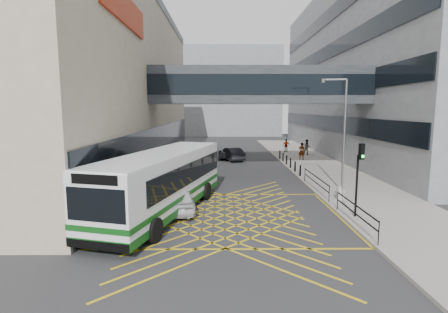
{
  "coord_description": "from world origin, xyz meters",
  "views": [
    {
      "loc": [
        -0.16,
        -17.89,
        5.62
      ],
      "look_at": [
        0.0,
        4.0,
        2.6
      ],
      "focal_mm": 28.0,
      "sensor_mm": 36.0,
      "label": 1
    }
  ],
  "objects_px": {
    "pedestrian_a": "(302,151)",
    "street_lamp": "(342,128)",
    "car_dark": "(231,154)",
    "car_silver": "(230,153)",
    "pedestrian_c": "(286,146)",
    "car_white": "(179,198)",
    "pedestrian_b": "(307,147)",
    "bus": "(164,181)",
    "litter_bin": "(341,193)",
    "traffic_light": "(359,169)"
  },
  "relations": [
    {
      "from": "pedestrian_a",
      "to": "street_lamp",
      "type": "bearing_deg",
      "value": 84.14
    },
    {
      "from": "car_dark",
      "to": "car_silver",
      "type": "height_order",
      "value": "car_dark"
    },
    {
      "from": "pedestrian_c",
      "to": "car_white",
      "type": "bearing_deg",
      "value": 66.95
    },
    {
      "from": "pedestrian_b",
      "to": "pedestrian_c",
      "type": "bearing_deg",
      "value": 125.37
    },
    {
      "from": "car_silver",
      "to": "pedestrian_c",
      "type": "distance_m",
      "value": 8.43
    },
    {
      "from": "car_silver",
      "to": "pedestrian_a",
      "type": "height_order",
      "value": "pedestrian_a"
    },
    {
      "from": "pedestrian_b",
      "to": "car_silver",
      "type": "bearing_deg",
      "value": -169.88
    },
    {
      "from": "bus",
      "to": "car_dark",
      "type": "distance_m",
      "value": 19.85
    },
    {
      "from": "street_lamp",
      "to": "litter_bin",
      "type": "height_order",
      "value": "street_lamp"
    },
    {
      "from": "bus",
      "to": "pedestrian_b",
      "type": "distance_m",
      "value": 26.18
    },
    {
      "from": "pedestrian_a",
      "to": "pedestrian_c",
      "type": "distance_m",
      "value": 6.84
    },
    {
      "from": "car_silver",
      "to": "traffic_light",
      "type": "height_order",
      "value": "traffic_light"
    },
    {
      "from": "car_silver",
      "to": "pedestrian_c",
      "type": "relative_size",
      "value": 2.54
    },
    {
      "from": "bus",
      "to": "car_dark",
      "type": "height_order",
      "value": "bus"
    },
    {
      "from": "car_silver",
      "to": "litter_bin",
      "type": "relative_size",
      "value": 5.21
    },
    {
      "from": "street_lamp",
      "to": "litter_bin",
      "type": "bearing_deg",
      "value": -93.17
    },
    {
      "from": "car_dark",
      "to": "litter_bin",
      "type": "xyz_separation_m",
      "value": [
        6.1,
        -17.25,
        -0.15
      ]
    },
    {
      "from": "car_white",
      "to": "street_lamp",
      "type": "xyz_separation_m",
      "value": [
        10.27,
        4.2,
        3.63
      ]
    },
    {
      "from": "street_lamp",
      "to": "pedestrian_b",
      "type": "xyz_separation_m",
      "value": [
        2.22,
        18.04,
        -3.29
      ]
    },
    {
      "from": "litter_bin",
      "to": "pedestrian_a",
      "type": "bearing_deg",
      "value": 85.24
    },
    {
      "from": "car_silver",
      "to": "street_lamp",
      "type": "height_order",
      "value": "street_lamp"
    },
    {
      "from": "car_dark",
      "to": "bus",
      "type": "bearing_deg",
      "value": 56.78
    },
    {
      "from": "pedestrian_a",
      "to": "pedestrian_c",
      "type": "bearing_deg",
      "value": -90.03
    },
    {
      "from": "traffic_light",
      "to": "litter_bin",
      "type": "height_order",
      "value": "traffic_light"
    },
    {
      "from": "traffic_light",
      "to": "pedestrian_b",
      "type": "distance_m",
      "value": 24.09
    },
    {
      "from": "car_white",
      "to": "street_lamp",
      "type": "height_order",
      "value": "street_lamp"
    },
    {
      "from": "car_silver",
      "to": "litter_bin",
      "type": "bearing_deg",
      "value": 128.38
    },
    {
      "from": "bus",
      "to": "litter_bin",
      "type": "relative_size",
      "value": 15.31
    },
    {
      "from": "car_white",
      "to": "car_dark",
      "type": "bearing_deg",
      "value": -108.72
    },
    {
      "from": "street_lamp",
      "to": "traffic_light",
      "type": "bearing_deg",
      "value": -86.67
    },
    {
      "from": "street_lamp",
      "to": "pedestrian_c",
      "type": "height_order",
      "value": "street_lamp"
    },
    {
      "from": "bus",
      "to": "pedestrian_c",
      "type": "xyz_separation_m",
      "value": [
        11.25,
        25.36,
        -0.81
      ]
    },
    {
      "from": "traffic_light",
      "to": "pedestrian_b",
      "type": "relative_size",
      "value": 2.06
    },
    {
      "from": "car_silver",
      "to": "pedestrian_c",
      "type": "height_order",
      "value": "pedestrian_c"
    },
    {
      "from": "traffic_light",
      "to": "litter_bin",
      "type": "relative_size",
      "value": 4.72
    },
    {
      "from": "car_white",
      "to": "car_dark",
      "type": "relative_size",
      "value": 1.02
    },
    {
      "from": "car_dark",
      "to": "street_lamp",
      "type": "xyz_separation_m",
      "value": [
        6.82,
        -14.82,
        3.65
      ]
    },
    {
      "from": "car_dark",
      "to": "traffic_light",
      "type": "distance_m",
      "value": 21.49
    },
    {
      "from": "bus",
      "to": "car_silver",
      "type": "height_order",
      "value": "bus"
    },
    {
      "from": "car_silver",
      "to": "pedestrian_b",
      "type": "relative_size",
      "value": 2.27
    },
    {
      "from": "traffic_light",
      "to": "street_lamp",
      "type": "xyz_separation_m",
      "value": [
        1.04,
        5.78,
        1.76
      ]
    },
    {
      "from": "car_dark",
      "to": "litter_bin",
      "type": "height_order",
      "value": "car_dark"
    },
    {
      "from": "car_dark",
      "to": "pedestrian_a",
      "type": "bearing_deg",
      "value": 152.4
    },
    {
      "from": "bus",
      "to": "pedestrian_c",
      "type": "height_order",
      "value": "bus"
    },
    {
      "from": "car_white",
      "to": "pedestrian_a",
      "type": "xyz_separation_m",
      "value": [
        10.91,
        18.17,
        0.35
      ]
    },
    {
      "from": "litter_bin",
      "to": "pedestrian_c",
      "type": "distance_m",
      "value": 23.25
    },
    {
      "from": "street_lamp",
      "to": "pedestrian_a",
      "type": "height_order",
      "value": "street_lamp"
    },
    {
      "from": "street_lamp",
      "to": "pedestrian_b",
      "type": "relative_size",
      "value": 4.04
    },
    {
      "from": "car_silver",
      "to": "pedestrian_c",
      "type": "bearing_deg",
      "value": -128.33
    },
    {
      "from": "bus",
      "to": "street_lamp",
      "type": "xyz_separation_m",
      "value": [
        10.99,
        4.56,
        2.58
      ]
    }
  ]
}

